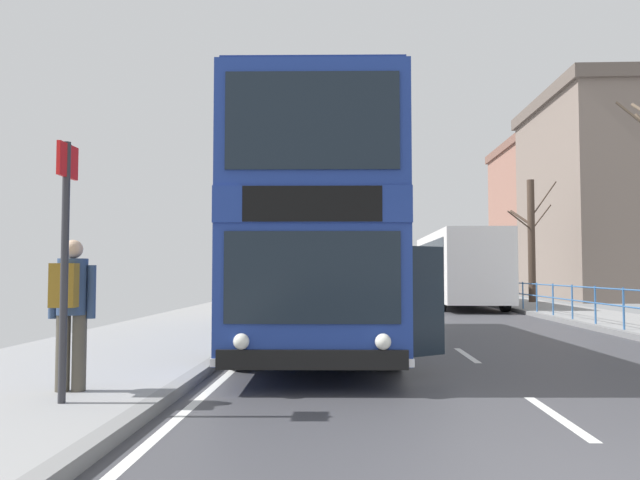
{
  "coord_description": "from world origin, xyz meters",
  "views": [
    {
      "loc": [
        -2.22,
        -4.02,
        1.51
      ],
      "look_at": [
        -2.7,
        7.78,
        2.13
      ],
      "focal_mm": 34.59,
      "sensor_mm": 36.0,
      "label": 1
    }
  ],
  "objects_px": {
    "background_bus_far_lane": "(458,267)",
    "bus_stop_sign_near": "(65,242)",
    "bare_tree_far_01": "(531,239)",
    "double_decker_bus_main": "(319,237)",
    "background_building_00": "(568,214)",
    "background_building_01": "(640,196)",
    "pedestrian_with_backpack": "(71,302)"
  },
  "relations": [
    {
      "from": "background_bus_far_lane",
      "to": "bus_stop_sign_near",
      "type": "xyz_separation_m",
      "value": [
        -7.95,
        -20.84,
        0.1
      ]
    },
    {
      "from": "background_bus_far_lane",
      "to": "bare_tree_far_01",
      "type": "height_order",
      "value": "bare_tree_far_01"
    },
    {
      "from": "double_decker_bus_main",
      "to": "bus_stop_sign_near",
      "type": "distance_m",
      "value": 6.87
    },
    {
      "from": "double_decker_bus_main",
      "to": "bus_stop_sign_near",
      "type": "bearing_deg",
      "value": -110.75
    },
    {
      "from": "background_building_00",
      "to": "bare_tree_far_01",
      "type": "bearing_deg",
      "value": -113.5
    },
    {
      "from": "bus_stop_sign_near",
      "to": "background_building_00",
      "type": "height_order",
      "value": "background_building_00"
    },
    {
      "from": "bus_stop_sign_near",
      "to": "bare_tree_far_01",
      "type": "bearing_deg",
      "value": 62.67
    },
    {
      "from": "bus_stop_sign_near",
      "to": "bare_tree_far_01",
      "type": "xyz_separation_m",
      "value": [
        11.64,
        22.52,
        1.23
      ]
    },
    {
      "from": "bare_tree_far_01",
      "to": "background_building_00",
      "type": "xyz_separation_m",
      "value": [
        9.63,
        22.14,
        3.24
      ]
    },
    {
      "from": "bare_tree_far_01",
      "to": "background_building_01",
      "type": "relative_size",
      "value": 0.48
    },
    {
      "from": "background_building_00",
      "to": "background_bus_far_lane",
      "type": "bearing_deg",
      "value": -119.21
    },
    {
      "from": "background_bus_far_lane",
      "to": "background_building_00",
      "type": "bearing_deg",
      "value": 60.79
    },
    {
      "from": "pedestrian_with_backpack",
      "to": "bare_tree_far_01",
      "type": "relative_size",
      "value": 0.31
    },
    {
      "from": "background_bus_far_lane",
      "to": "bus_stop_sign_near",
      "type": "distance_m",
      "value": 22.3
    },
    {
      "from": "pedestrian_with_backpack",
      "to": "background_building_00",
      "type": "relative_size",
      "value": 0.11
    },
    {
      "from": "double_decker_bus_main",
      "to": "background_bus_far_lane",
      "type": "xyz_separation_m",
      "value": [
        5.52,
        14.43,
        -0.51
      ]
    },
    {
      "from": "background_building_01",
      "to": "background_bus_far_lane",
      "type": "bearing_deg",
      "value": -144.39
    },
    {
      "from": "double_decker_bus_main",
      "to": "background_bus_far_lane",
      "type": "distance_m",
      "value": 15.45
    },
    {
      "from": "background_building_01",
      "to": "background_building_00",
      "type": "bearing_deg",
      "value": 84.97
    },
    {
      "from": "double_decker_bus_main",
      "to": "bus_stop_sign_near",
      "type": "relative_size",
      "value": 3.92
    },
    {
      "from": "bare_tree_far_01",
      "to": "background_building_01",
      "type": "bearing_deg",
      "value": 39.79
    },
    {
      "from": "background_building_01",
      "to": "bus_stop_sign_near",
      "type": "bearing_deg",
      "value": -124.11
    },
    {
      "from": "pedestrian_with_backpack",
      "to": "bare_tree_far_01",
      "type": "height_order",
      "value": "bare_tree_far_01"
    },
    {
      "from": "double_decker_bus_main",
      "to": "background_building_01",
      "type": "bearing_deg",
      "value": 52.75
    },
    {
      "from": "double_decker_bus_main",
      "to": "pedestrian_with_backpack",
      "type": "xyz_separation_m",
      "value": [
        -2.62,
        -5.82,
        -1.08
      ]
    },
    {
      "from": "pedestrian_with_backpack",
      "to": "background_building_00",
      "type": "bearing_deg",
      "value": 64.03
    },
    {
      "from": "background_building_00",
      "to": "background_building_01",
      "type": "xyz_separation_m",
      "value": [
        -1.34,
        -15.24,
        -0.39
      ]
    },
    {
      "from": "background_bus_far_lane",
      "to": "double_decker_bus_main",
      "type": "bearing_deg",
      "value": -110.93
    },
    {
      "from": "double_decker_bus_main",
      "to": "background_bus_far_lane",
      "type": "bearing_deg",
      "value": 69.07
    },
    {
      "from": "pedestrian_with_backpack",
      "to": "bare_tree_far_01",
      "type": "xyz_separation_m",
      "value": [
        11.83,
        21.92,
        1.9
      ]
    },
    {
      "from": "background_building_00",
      "to": "background_building_01",
      "type": "height_order",
      "value": "background_building_00"
    },
    {
      "from": "double_decker_bus_main",
      "to": "pedestrian_with_backpack",
      "type": "height_order",
      "value": "double_decker_bus_main"
    }
  ]
}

